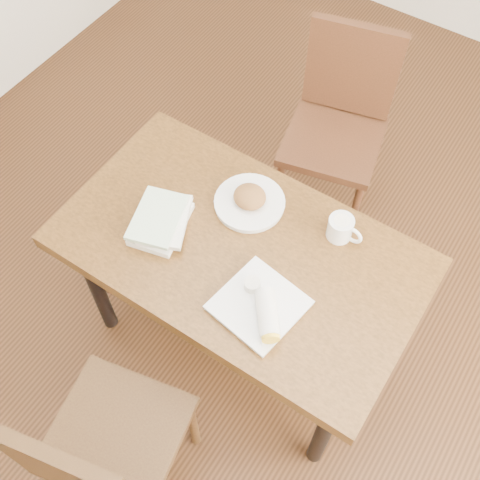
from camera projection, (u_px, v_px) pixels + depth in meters
The scene contains 9 objects.
ground at pixel (240, 337), 2.69m from camera, with size 4.00×5.00×0.01m, color #472814.
room_walls at pixel (240, 35), 1.32m from camera, with size 4.02×5.02×2.80m.
table at pixel (240, 261), 2.13m from camera, with size 1.26×0.72×0.75m.
chair_near at pixel (100, 452), 1.89m from camera, with size 0.50×0.50×0.95m.
chair_far at pixel (340, 116), 2.67m from camera, with size 0.51×0.51×0.95m.
plate_scone at pixel (250, 201), 2.14m from camera, with size 0.26×0.26×0.08m.
coffee_mug at pixel (341, 228), 2.05m from camera, with size 0.13×0.09×0.09m.
plate_burrito at pixel (262, 308), 1.91m from camera, with size 0.29×0.29×0.09m.
book_stack at pixel (161, 221), 2.08m from camera, with size 0.24×0.28×0.06m.
Camera 1 is at (0.60, -0.91, 2.50)m, focal length 45.00 mm.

